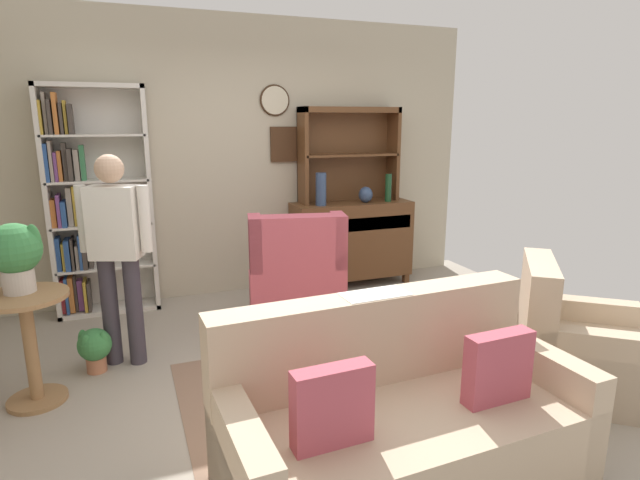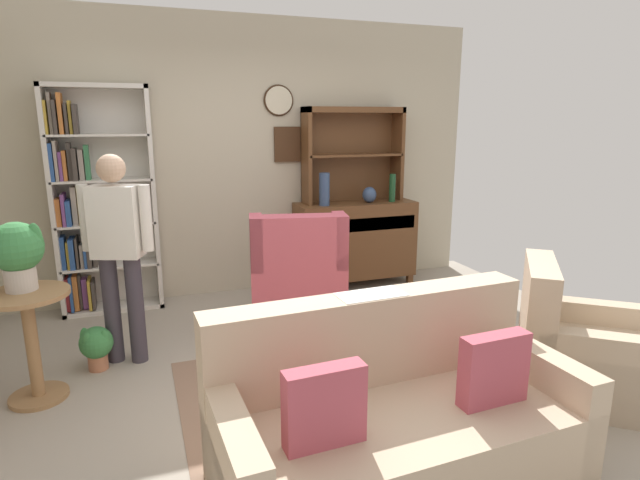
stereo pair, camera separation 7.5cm
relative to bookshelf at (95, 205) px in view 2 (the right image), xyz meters
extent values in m
cube|color=#9E9384|center=(1.49, -1.94, -1.04)|extent=(5.40, 4.60, 0.02)
cube|color=#BCB299|center=(1.49, 0.19, 0.37)|extent=(5.00, 0.06, 2.80)
cylinder|color=beige|center=(1.81, 0.14, 0.96)|extent=(0.28, 0.03, 0.28)
torus|color=#382314|center=(1.81, 0.14, 0.96)|extent=(0.31, 0.02, 0.31)
cube|color=#422816|center=(1.90, 0.14, 0.51)|extent=(0.28, 0.03, 0.36)
cube|color=#846651|center=(1.69, -2.24, -1.02)|extent=(2.34, 1.69, 0.01)
cube|color=silver|center=(-0.34, -0.01, 0.02)|extent=(0.04, 0.30, 2.10)
cube|color=silver|center=(0.52, -0.01, 0.02)|extent=(0.04, 0.30, 2.10)
cube|color=silver|center=(0.09, -0.01, 1.05)|extent=(0.90, 0.30, 0.04)
cube|color=silver|center=(0.09, -0.01, -1.01)|extent=(0.90, 0.30, 0.04)
cube|color=silver|center=(0.09, 0.13, 0.02)|extent=(0.90, 0.01, 2.10)
cube|color=silver|center=(0.09, -0.01, -0.58)|extent=(0.86, 0.30, 0.02)
cube|color=#B22D33|center=(-0.30, -0.03, -0.82)|extent=(0.03, 0.16, 0.31)
cube|color=#284C8C|center=(-0.27, -0.03, -0.81)|extent=(0.02, 0.23, 0.33)
cube|color=#CC7233|center=(-0.23, -0.03, -0.81)|extent=(0.04, 0.16, 0.33)
cube|color=#3F3833|center=(-0.20, -0.03, -0.81)|extent=(0.02, 0.11, 0.34)
cube|color=#723F7F|center=(-0.16, -0.03, -0.83)|extent=(0.04, 0.11, 0.29)
cube|color=gold|center=(-0.11, -0.03, -0.83)|extent=(0.02, 0.23, 0.28)
cube|color=#3F3833|center=(-0.08, -0.03, -0.84)|extent=(0.02, 0.23, 0.26)
cube|color=silver|center=(0.09, -0.01, -0.18)|extent=(0.86, 0.30, 0.02)
cube|color=#284C8C|center=(-0.30, -0.03, -0.42)|extent=(0.04, 0.16, 0.30)
cube|color=gold|center=(-0.26, -0.03, -0.45)|extent=(0.02, 0.18, 0.25)
cube|color=#284C8C|center=(-0.23, -0.03, -0.43)|extent=(0.04, 0.22, 0.28)
cube|color=#3F3833|center=(-0.18, -0.03, -0.43)|extent=(0.02, 0.22, 0.29)
cube|color=gray|center=(-0.15, -0.03, -0.46)|extent=(0.03, 0.18, 0.22)
cube|color=#284C8C|center=(-0.12, -0.03, -0.41)|extent=(0.02, 0.21, 0.32)
cube|color=#3F3833|center=(-0.08, -0.03, -0.40)|extent=(0.04, 0.22, 0.35)
cube|color=#3F3833|center=(-0.04, -0.03, -0.42)|extent=(0.04, 0.16, 0.29)
cube|color=silver|center=(0.09, -0.01, 0.23)|extent=(0.86, 0.30, 0.02)
cube|color=#CC7233|center=(-0.30, -0.03, -0.04)|extent=(0.04, 0.17, 0.25)
cube|color=#723F7F|center=(-0.25, -0.03, -0.02)|extent=(0.03, 0.23, 0.29)
cube|color=#284C8C|center=(-0.22, -0.03, -0.05)|extent=(0.04, 0.23, 0.23)
cube|color=gray|center=(-0.16, -0.03, 0.01)|extent=(0.04, 0.14, 0.34)
cube|color=gold|center=(-0.13, -0.03, 0.01)|extent=(0.02, 0.15, 0.35)
cube|color=gold|center=(-0.08, -0.03, -0.05)|extent=(0.04, 0.20, 0.24)
cube|color=#723F7F|center=(-0.03, -0.03, -0.04)|extent=(0.04, 0.10, 0.24)
cube|color=#723F7F|center=(0.00, -0.03, 0.00)|extent=(0.02, 0.15, 0.33)
cube|color=silver|center=(0.09, -0.01, 0.63)|extent=(0.86, 0.30, 0.02)
cube|color=#284C8C|center=(-0.30, -0.03, 0.40)|extent=(0.03, 0.22, 0.33)
cube|color=gray|center=(-0.27, -0.03, 0.41)|extent=(0.02, 0.21, 0.35)
cube|color=#723F7F|center=(-0.24, -0.03, 0.36)|extent=(0.03, 0.16, 0.25)
cube|color=#CC7233|center=(-0.21, -0.03, 0.37)|extent=(0.03, 0.13, 0.26)
cube|color=#3F3833|center=(-0.16, -0.03, 0.40)|extent=(0.03, 0.12, 0.33)
cube|color=#3F3833|center=(-0.12, -0.03, 0.38)|extent=(0.04, 0.20, 0.28)
cube|color=gray|center=(-0.07, -0.03, 0.37)|extent=(0.04, 0.12, 0.27)
cube|color=#337247|center=(-0.02, -0.03, 0.39)|extent=(0.04, 0.10, 0.31)
cube|color=gold|center=(-0.31, -0.03, 0.78)|extent=(0.02, 0.19, 0.29)
cube|color=gray|center=(-0.27, -0.03, 0.82)|extent=(0.03, 0.13, 0.35)
cube|color=#3F3833|center=(-0.24, -0.03, 0.79)|extent=(0.03, 0.23, 0.29)
cube|color=#CC7233|center=(-0.19, -0.03, 0.82)|extent=(0.03, 0.17, 0.35)
cube|color=#3F3833|center=(-0.15, -0.03, 0.77)|extent=(0.03, 0.15, 0.26)
cube|color=gold|center=(-0.12, -0.03, 0.78)|extent=(0.02, 0.12, 0.29)
cube|color=#3F3833|center=(-0.08, -0.03, 0.77)|extent=(0.04, 0.20, 0.26)
cube|color=brown|center=(2.59, -0.08, -0.52)|extent=(1.30, 0.45, 0.82)
cube|color=brown|center=(1.99, -0.26, -0.98)|extent=(0.06, 0.06, 0.10)
cube|color=brown|center=(3.19, -0.26, -0.98)|extent=(0.06, 0.06, 0.10)
cube|color=brown|center=(1.99, 0.09, -0.98)|extent=(0.06, 0.06, 0.10)
cube|color=brown|center=(3.19, 0.09, -0.98)|extent=(0.06, 0.06, 0.10)
cube|color=#492C18|center=(2.59, -0.30, -0.31)|extent=(1.20, 0.01, 0.14)
cube|color=brown|center=(2.06, 0.00, 0.39)|extent=(0.04, 0.26, 1.00)
cube|color=brown|center=(3.12, 0.00, 0.39)|extent=(0.04, 0.26, 1.00)
cube|color=brown|center=(2.59, 0.00, 0.86)|extent=(1.10, 0.26, 0.06)
cube|color=brown|center=(2.59, 0.00, 0.39)|extent=(1.06, 0.26, 0.02)
cube|color=brown|center=(2.59, 0.12, 0.39)|extent=(1.10, 0.01, 1.00)
cylinder|color=#33476B|center=(2.20, -0.16, 0.06)|extent=(0.11, 0.11, 0.34)
ellipsoid|color=#33476B|center=(2.72, -0.15, -0.02)|extent=(0.15, 0.15, 0.17)
cylinder|color=#194223|center=(2.98, -0.17, 0.05)|extent=(0.07, 0.07, 0.30)
cube|color=#C6AD8E|center=(1.50, -3.13, -0.82)|extent=(1.83, 0.92, 0.42)
cube|color=#C6AD8E|center=(1.49, -2.81, -0.37)|extent=(1.81, 0.27, 0.48)
cube|color=#C6AD8E|center=(0.67, -3.16, -0.73)|extent=(0.17, 0.85, 0.60)
cube|color=#C6AD8E|center=(2.33, -3.10, -0.73)|extent=(0.17, 0.85, 0.60)
cube|color=#B74C5B|center=(1.06, -3.27, -0.43)|extent=(0.36, 0.11, 0.36)
cube|color=#B74C5B|center=(1.96, -3.24, -0.43)|extent=(0.36, 0.11, 0.36)
cube|color=white|center=(1.49, -2.81, -0.12)|extent=(0.37, 0.19, 0.00)
cube|color=#C6AD8E|center=(3.07, -2.76, -0.83)|extent=(1.08, 1.07, 0.40)
cube|color=#C6AD8E|center=(2.84, -2.57, -0.39)|extent=(0.61, 0.70, 0.48)
cube|color=#C6AD8E|center=(2.88, -2.99, -0.75)|extent=(0.69, 0.60, 0.55)
cube|color=#C6AD8E|center=(3.26, -2.52, -0.75)|extent=(0.69, 0.60, 0.55)
cube|color=#B74C5B|center=(1.63, -1.00, -0.82)|extent=(0.93, 0.94, 0.42)
cube|color=#B74C5B|center=(1.57, -1.29, -0.29)|extent=(0.80, 0.36, 0.63)
cube|color=#B74C5B|center=(1.91, -1.32, -0.20)|extent=(0.16, 0.29, 0.44)
cube|color=#B74C5B|center=(1.24, -1.18, -0.20)|extent=(0.16, 0.29, 0.44)
cylinder|color=#997047|center=(-0.34, -1.61, -0.31)|extent=(0.52, 0.52, 0.03)
cylinder|color=#997047|center=(-0.34, -1.61, -0.67)|extent=(0.08, 0.08, 0.70)
cylinder|color=#997047|center=(-0.34, -1.61, -1.01)|extent=(0.36, 0.36, 0.03)
cylinder|color=beige|center=(-0.36, -1.55, -0.22)|extent=(0.19, 0.19, 0.15)
sphere|color=#387F42|center=(-0.36, -1.55, -0.01)|extent=(0.32, 0.32, 0.32)
ellipsoid|color=#387F42|center=(-0.25, -1.57, 0.03)|extent=(0.09, 0.06, 0.23)
cylinder|color=#AD6B4C|center=(0.01, -1.30, -0.97)|extent=(0.14, 0.14, 0.11)
sphere|color=#387F42|center=(0.01, -1.30, -0.82)|extent=(0.24, 0.24, 0.24)
ellipsoid|color=#387F42|center=(0.07, -1.35, -0.79)|extent=(0.07, 0.04, 0.17)
ellipsoid|color=#387F42|center=(-0.06, -1.26, -0.79)|extent=(0.07, 0.04, 0.17)
ellipsoid|color=#387F42|center=(-0.04, -1.37, -0.79)|extent=(0.07, 0.04, 0.17)
cylinder|color=#38333D|center=(0.13, -1.19, -0.62)|extent=(0.16, 0.16, 0.82)
cylinder|color=#38333D|center=(0.30, -1.25, -0.62)|extent=(0.16, 0.16, 0.82)
cube|color=silver|center=(0.22, -1.22, 0.05)|extent=(0.39, 0.31, 0.52)
sphere|color=tan|center=(0.22, -1.22, 0.43)|extent=(0.26, 0.26, 0.20)
cylinder|color=silver|center=(0.01, -1.14, 0.08)|extent=(0.10, 0.10, 0.48)
cylinder|color=silver|center=(0.42, -1.30, 0.08)|extent=(0.10, 0.10, 0.48)
camera|label=1|loc=(0.30, -5.09, 0.77)|focal=28.87mm
camera|label=2|loc=(0.37, -5.12, 0.77)|focal=28.87mm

